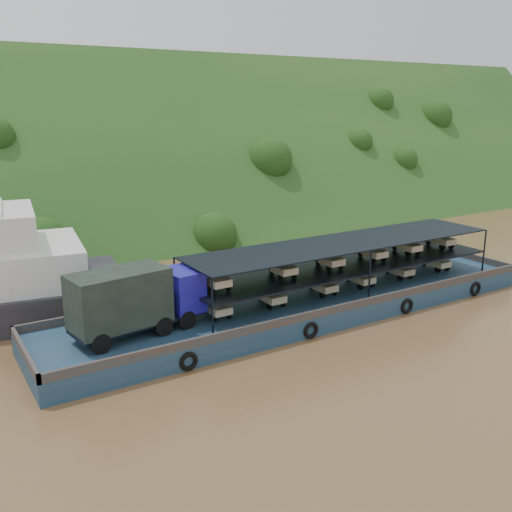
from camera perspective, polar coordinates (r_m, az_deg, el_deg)
ground at (r=39.86m, az=4.74°, el=-5.01°), size 160.00×160.00×0.00m
hillside at (r=71.02m, az=-12.80°, el=3.57°), size 140.00×39.60×39.60m
cargo_barge at (r=37.07m, az=3.02°, el=-4.48°), size 35.00×7.18×4.99m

